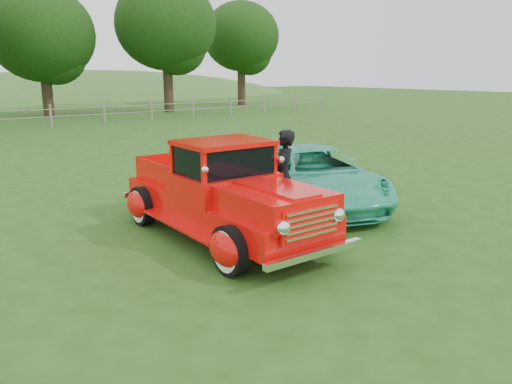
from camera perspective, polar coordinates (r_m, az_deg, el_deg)
ground at (r=8.60m, az=2.42°, el=-6.32°), size 140.00×140.00×0.00m
tree_near_east at (r=36.63m, az=-23.30°, el=16.19°), size 6.80×6.80×8.33m
tree_mid_east at (r=37.95m, az=-10.27°, el=18.32°), size 7.20×7.20×9.44m
tree_far_east at (r=45.35m, az=-1.71°, el=17.32°), size 6.60×6.60×8.86m
red_pickup at (r=8.88m, az=-3.88°, el=-0.31°), size 2.37×5.05×1.78m
teal_sedan at (r=11.25m, az=6.57°, el=1.83°), size 3.77×5.13×1.30m
man at (r=9.86m, az=3.15°, el=1.82°), size 0.79×0.76×1.83m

